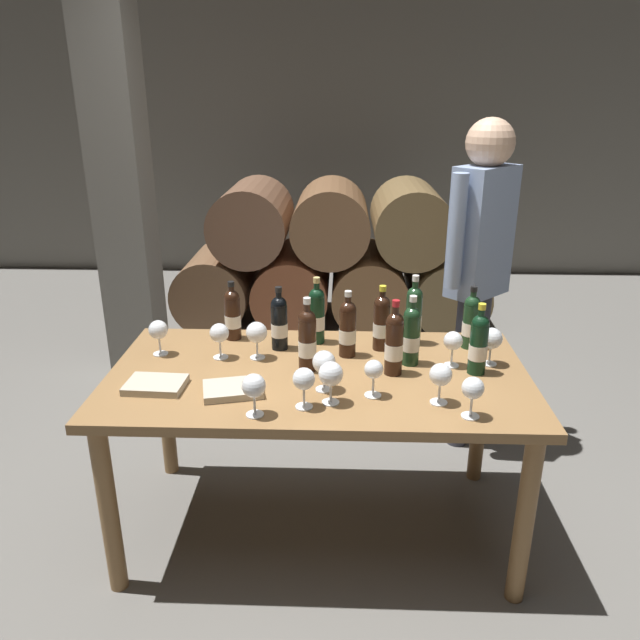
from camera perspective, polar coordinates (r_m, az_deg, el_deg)
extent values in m
plane|color=#66635E|center=(2.89, -0.15, -18.57)|extent=(14.00, 14.00, 0.00)
cube|color=slate|center=(6.45, 1.36, 16.98)|extent=(10.00, 0.24, 2.80)
cylinder|color=brown|center=(5.18, -9.54, 3.29)|extent=(0.60, 0.90, 0.60)
cylinder|color=brown|center=(5.09, -2.56, 3.26)|extent=(0.60, 0.90, 0.60)
cylinder|color=brown|center=(5.08, 4.56, 3.17)|extent=(0.60, 0.90, 0.60)
cylinder|color=brown|center=(5.14, 11.60, 3.04)|extent=(0.60, 0.90, 0.60)
cylinder|color=brown|center=(4.99, -6.32, 9.27)|extent=(0.60, 0.90, 0.60)
cylinder|color=brown|center=(4.93, 1.04, 9.27)|extent=(0.60, 0.90, 0.60)
cylinder|color=brown|center=(4.96, 8.42, 9.12)|extent=(0.60, 0.90, 0.60)
cube|color=slate|center=(4.11, -18.10, 12.36)|extent=(0.32, 0.32, 2.60)
cube|color=olive|center=(2.49, -0.17, -5.30)|extent=(1.70, 0.90, 0.04)
cylinder|color=olive|center=(2.51, -19.16, -16.50)|extent=(0.07, 0.07, 0.72)
cylinder|color=olive|center=(2.46, 18.58, -17.37)|extent=(0.07, 0.07, 0.72)
cylinder|color=olive|center=(3.13, -14.24, -8.01)|extent=(0.07, 0.07, 0.72)
cylinder|color=olive|center=(3.09, 14.73, -8.50)|extent=(0.07, 0.07, 0.72)
cylinder|color=black|center=(2.80, -8.16, 0.11)|extent=(0.07, 0.07, 0.19)
sphere|color=black|center=(2.77, -8.26, 2.08)|extent=(0.07, 0.07, 0.07)
cylinder|color=black|center=(2.76, -8.29, 2.55)|extent=(0.03, 0.03, 0.06)
cylinder|color=black|center=(2.75, -8.33, 3.36)|extent=(0.03, 0.03, 0.02)
cylinder|color=silver|center=(2.80, -8.15, -0.08)|extent=(0.07, 0.07, 0.06)
cylinder|color=black|center=(2.73, -0.31, 0.01)|extent=(0.07, 0.07, 0.21)
sphere|color=black|center=(2.69, -0.32, 2.26)|extent=(0.07, 0.07, 0.07)
cylinder|color=black|center=(2.68, -0.32, 2.82)|extent=(0.03, 0.03, 0.07)
cylinder|color=tan|center=(2.67, -0.32, 3.75)|extent=(0.03, 0.03, 0.02)
cylinder|color=silver|center=(2.73, -0.31, -0.20)|extent=(0.07, 0.07, 0.06)
cylinder|color=black|center=(2.51, 14.56, -2.66)|extent=(0.07, 0.07, 0.21)
sphere|color=black|center=(2.47, 14.79, -0.33)|extent=(0.07, 0.07, 0.07)
cylinder|color=black|center=(2.46, 14.84, 0.25)|extent=(0.03, 0.03, 0.07)
cylinder|color=gold|center=(2.45, 14.94, 1.22)|extent=(0.03, 0.03, 0.02)
cylinder|color=silver|center=(2.52, 14.54, -2.87)|extent=(0.07, 0.07, 0.06)
cylinder|color=black|center=(2.45, 6.92, -2.61)|extent=(0.07, 0.07, 0.22)
sphere|color=black|center=(2.40, 7.03, -0.09)|extent=(0.07, 0.07, 0.07)
cylinder|color=black|center=(2.39, 7.06, 0.54)|extent=(0.03, 0.03, 0.07)
cylinder|color=#B21E23|center=(2.38, 7.11, 1.60)|extent=(0.03, 0.03, 0.02)
cylinder|color=silver|center=(2.45, 6.90, -2.85)|extent=(0.07, 0.07, 0.07)
cylinder|color=black|center=(2.59, 2.59, -1.25)|extent=(0.07, 0.07, 0.20)
sphere|color=black|center=(2.56, 2.63, 0.99)|extent=(0.07, 0.07, 0.07)
cylinder|color=black|center=(2.55, 2.64, 1.54)|extent=(0.03, 0.03, 0.06)
cylinder|color=silver|center=(2.53, 2.65, 2.47)|extent=(0.03, 0.03, 0.02)
cylinder|color=silver|center=(2.60, 2.59, -1.46)|extent=(0.07, 0.07, 0.06)
cylinder|color=#19381E|center=(2.75, 8.72, 0.01)|extent=(0.07, 0.07, 0.22)
sphere|color=#19381E|center=(2.71, 8.86, 2.33)|extent=(0.07, 0.07, 0.07)
cylinder|color=#19381E|center=(2.70, 8.89, 2.91)|extent=(0.03, 0.03, 0.07)
cylinder|color=silver|center=(2.68, 8.95, 3.88)|extent=(0.03, 0.03, 0.03)
cylinder|color=silver|center=(2.75, 8.71, -0.21)|extent=(0.07, 0.07, 0.07)
cylinder|color=black|center=(2.67, 5.76, -0.67)|extent=(0.07, 0.07, 0.20)
sphere|color=black|center=(2.63, 5.84, 1.52)|extent=(0.07, 0.07, 0.07)
cylinder|color=black|center=(2.63, 5.87, 2.05)|extent=(0.03, 0.03, 0.06)
cylinder|color=gold|center=(2.61, 5.90, 2.96)|extent=(0.03, 0.03, 0.02)
cylinder|color=silver|center=(2.68, 5.75, -0.87)|extent=(0.07, 0.07, 0.06)
cylinder|color=#19381E|center=(2.76, 13.90, -0.57)|extent=(0.07, 0.07, 0.20)
sphere|color=#19381E|center=(2.72, 14.09, 1.49)|extent=(0.07, 0.07, 0.07)
cylinder|color=#19381E|center=(2.71, 14.13, 1.99)|extent=(0.03, 0.03, 0.06)
cylinder|color=black|center=(2.70, 14.21, 2.84)|extent=(0.03, 0.03, 0.02)
cylinder|color=silver|center=(2.76, 13.88, -0.76)|extent=(0.07, 0.07, 0.06)
cylinder|color=black|center=(2.67, -3.82, -0.69)|extent=(0.07, 0.07, 0.20)
sphere|color=black|center=(2.63, -3.87, 1.45)|extent=(0.07, 0.07, 0.07)
cylinder|color=black|center=(2.62, -3.88, 1.97)|extent=(0.03, 0.03, 0.06)
cylinder|color=black|center=(2.61, -3.91, 2.86)|extent=(0.03, 0.03, 0.02)
cylinder|color=silver|center=(2.67, -3.81, -0.89)|extent=(0.07, 0.07, 0.06)
cylinder|color=#19381E|center=(2.54, 8.50, -1.90)|extent=(0.07, 0.07, 0.21)
sphere|color=#19381E|center=(2.50, 8.63, 0.43)|extent=(0.07, 0.07, 0.07)
cylinder|color=#19381E|center=(2.49, 8.66, 1.01)|extent=(0.03, 0.03, 0.07)
cylinder|color=silver|center=(2.48, 8.72, 1.98)|extent=(0.03, 0.03, 0.02)
cylinder|color=silver|center=(2.55, 8.49, -2.12)|extent=(0.07, 0.07, 0.06)
cylinder|color=black|center=(2.45, -1.19, -2.39)|extent=(0.07, 0.07, 0.22)
sphere|color=black|center=(2.41, -1.21, 0.12)|extent=(0.07, 0.07, 0.07)
cylinder|color=black|center=(2.40, -1.22, 0.75)|extent=(0.03, 0.03, 0.07)
cylinder|color=silver|center=(2.39, -1.23, 1.81)|extent=(0.03, 0.03, 0.02)
cylinder|color=silver|center=(2.46, -1.19, -2.62)|extent=(0.07, 0.07, 0.07)
cylinder|color=white|center=(2.59, 12.16, -4.16)|extent=(0.06, 0.06, 0.00)
cylinder|color=white|center=(2.57, 12.22, -3.36)|extent=(0.01, 0.01, 0.07)
sphere|color=white|center=(2.55, 12.34, -1.91)|extent=(0.08, 0.08, 0.08)
cylinder|color=white|center=(2.29, 11.03, -7.57)|extent=(0.06, 0.06, 0.00)
cylinder|color=white|center=(2.27, 11.10, -6.68)|extent=(0.01, 0.01, 0.07)
sphere|color=white|center=(2.24, 11.23, -5.03)|extent=(0.08, 0.08, 0.08)
cylinder|color=white|center=(2.73, -14.68, -3.07)|extent=(0.06, 0.06, 0.00)
cylinder|color=white|center=(2.71, -14.75, -2.30)|extent=(0.01, 0.01, 0.07)
sphere|color=white|center=(2.69, -14.89, -0.88)|extent=(0.08, 0.08, 0.08)
cylinder|color=white|center=(2.64, -9.26, -3.46)|extent=(0.06, 0.06, 0.00)
cylinder|color=white|center=(2.63, -9.31, -2.66)|extent=(0.01, 0.01, 0.07)
sphere|color=white|center=(2.60, -9.40, -1.20)|extent=(0.08, 0.08, 0.08)
cylinder|color=white|center=(2.34, 0.36, -6.50)|extent=(0.06, 0.06, 0.00)
cylinder|color=white|center=(2.32, 0.37, -5.62)|extent=(0.01, 0.01, 0.07)
sphere|color=white|center=(2.29, 0.37, -3.95)|extent=(0.09, 0.09, 0.09)
cylinder|color=white|center=(2.31, 4.96, -7.02)|extent=(0.06, 0.06, 0.00)
cylinder|color=white|center=(2.29, 5.00, -6.14)|extent=(0.01, 0.01, 0.07)
sphere|color=white|center=(2.26, 5.05, -4.61)|extent=(0.07, 0.07, 0.07)
cylinder|color=white|center=(2.64, 15.51, -3.97)|extent=(0.06, 0.06, 0.00)
cylinder|color=white|center=(2.63, 15.60, -3.17)|extent=(0.01, 0.01, 0.07)
sphere|color=white|center=(2.60, 15.76, -1.66)|extent=(0.09, 0.09, 0.09)
cylinder|color=white|center=(2.22, 13.86, -8.73)|extent=(0.06, 0.06, 0.00)
cylinder|color=white|center=(2.21, 13.95, -7.82)|extent=(0.01, 0.01, 0.07)
sphere|color=white|center=(2.17, 14.12, -6.18)|extent=(0.08, 0.08, 0.08)
cylinder|color=white|center=(2.18, -6.10, -8.78)|extent=(0.06, 0.06, 0.00)
cylinder|color=white|center=(2.16, -6.14, -7.86)|extent=(0.01, 0.01, 0.07)
sphere|color=white|center=(2.13, -6.22, -6.12)|extent=(0.09, 0.09, 0.09)
cylinder|color=white|center=(2.62, -5.86, -3.50)|extent=(0.06, 0.06, 0.00)
cylinder|color=white|center=(2.60, -5.89, -2.70)|extent=(0.01, 0.01, 0.07)
sphere|color=white|center=(2.57, -5.95, -1.15)|extent=(0.09, 0.09, 0.09)
cylinder|color=white|center=(2.22, -1.50, -8.10)|extent=(0.06, 0.06, 0.00)
cylinder|color=white|center=(2.20, -1.51, -7.19)|extent=(0.01, 0.01, 0.07)
sphere|color=white|center=(2.17, -1.53, -5.52)|extent=(0.08, 0.08, 0.08)
cylinder|color=white|center=(2.25, 1.00, -7.70)|extent=(0.06, 0.06, 0.00)
cylinder|color=white|center=(2.23, 1.01, -6.80)|extent=(0.01, 0.01, 0.07)
sphere|color=white|center=(2.20, 1.02, -5.05)|extent=(0.09, 0.09, 0.09)
cube|color=#B2A893|center=(2.34, -8.15, -6.44)|extent=(0.25, 0.21, 0.03)
cube|color=#B2A893|center=(2.43, -15.13, -5.87)|extent=(0.23, 0.17, 0.03)
cylinder|color=#383842|center=(3.41, 14.25, -4.24)|extent=(0.11, 0.11, 0.85)
cylinder|color=#383842|center=(3.33, 13.17, -4.80)|extent=(0.11, 0.11, 0.85)
cube|color=#8499BC|center=(3.13, 14.89, 7.95)|extent=(0.36, 0.35, 0.64)
cylinder|color=#8499BC|center=(3.30, 17.01, 8.94)|extent=(0.08, 0.08, 0.54)
cylinder|color=#8499BC|center=(2.96, 12.65, 8.04)|extent=(0.08, 0.08, 0.54)
sphere|color=tan|center=(3.07, 15.64, 15.68)|extent=(0.23, 0.23, 0.23)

